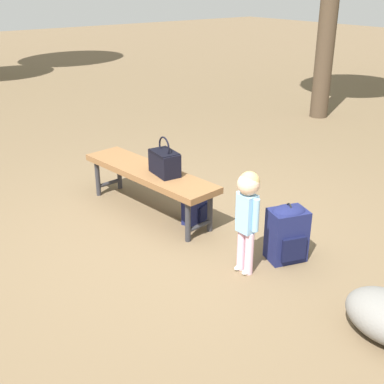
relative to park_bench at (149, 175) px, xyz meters
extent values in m
plane|color=brown|center=(0.68, -0.15, -0.39)|extent=(40.00, 40.00, 0.00)
cube|color=brown|center=(0.00, 0.00, 0.03)|extent=(1.63, 0.56, 0.06)
cylinder|color=#2D2D33|center=(0.68, 0.21, -0.20)|extent=(0.05, 0.05, 0.39)
cylinder|color=#2D2D33|center=(0.71, -0.07, -0.20)|extent=(0.05, 0.05, 0.39)
cylinder|color=#2D2D33|center=(-0.71, 0.07, -0.20)|extent=(0.05, 0.05, 0.39)
cylinder|color=#2D2D33|center=(-0.68, -0.21, -0.20)|extent=(0.05, 0.05, 0.39)
cylinder|color=#2D2D33|center=(0.70, 0.07, -0.29)|extent=(0.07, 0.28, 0.04)
cylinder|color=#2D2D33|center=(-0.70, -0.07, -0.29)|extent=(0.07, 0.28, 0.04)
cube|color=black|center=(0.20, 0.05, 0.17)|extent=(0.34, 0.21, 0.22)
cube|color=black|center=(0.20, 0.05, 0.27)|extent=(0.31, 0.21, 0.02)
torus|color=black|center=(0.20, 0.05, 0.33)|extent=(0.20, 0.04, 0.20)
cylinder|color=#E5B2C6|center=(1.42, 0.00, -0.21)|extent=(0.07, 0.07, 0.36)
cylinder|color=#E5B2C6|center=(1.33, -0.01, -0.21)|extent=(0.07, 0.07, 0.36)
ellipsoid|color=white|center=(1.42, -0.02, -0.37)|extent=(0.05, 0.09, 0.04)
ellipsoid|color=white|center=(1.33, -0.03, -0.37)|extent=(0.05, 0.09, 0.04)
cube|color=#8CBFE5|center=(1.38, -0.01, 0.12)|extent=(0.14, 0.12, 0.31)
cylinder|color=#8CBFE5|center=(1.46, 0.00, 0.13)|extent=(0.05, 0.05, 0.26)
cylinder|color=#8CBFE5|center=(1.29, -0.01, 0.13)|extent=(0.05, 0.05, 0.26)
sphere|color=beige|center=(1.38, -0.01, 0.36)|extent=(0.17, 0.17, 0.17)
sphere|color=tan|center=(1.38, 0.00, 0.37)|extent=(0.16, 0.16, 0.16)
cube|color=#191E4C|center=(1.44, 0.39, -0.17)|extent=(0.30, 0.35, 0.44)
ellipsoid|color=#191E4C|center=(1.44, 0.39, 0.04)|extent=(0.29, 0.34, 0.10)
cube|color=black|center=(1.56, 0.36, -0.24)|extent=(0.09, 0.21, 0.20)
cube|color=black|center=(1.35, 0.50, -0.17)|extent=(0.03, 0.05, 0.37)
cube|color=black|center=(1.31, 0.37, -0.17)|extent=(0.03, 0.05, 0.37)
torus|color=black|center=(1.44, 0.39, 0.08)|extent=(0.07, 0.03, 0.07)
cube|color=#191E4C|center=(0.45, 0.21, -0.23)|extent=(0.24, 0.27, 0.33)
ellipsoid|color=#191E4C|center=(0.45, 0.21, -0.07)|extent=(0.23, 0.26, 0.07)
cube|color=black|center=(0.54, 0.25, -0.28)|extent=(0.09, 0.15, 0.15)
cube|color=black|center=(0.35, 0.22, -0.23)|extent=(0.03, 0.04, 0.28)
cube|color=black|center=(0.39, 0.13, -0.23)|extent=(0.03, 0.04, 0.28)
torus|color=black|center=(0.45, 0.21, -0.04)|extent=(0.05, 0.03, 0.05)
cylinder|color=#473828|center=(-1.38, 4.29, 1.39)|extent=(0.29, 0.29, 3.56)
camera|label=1|loc=(3.79, -2.40, 1.75)|focal=46.34mm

